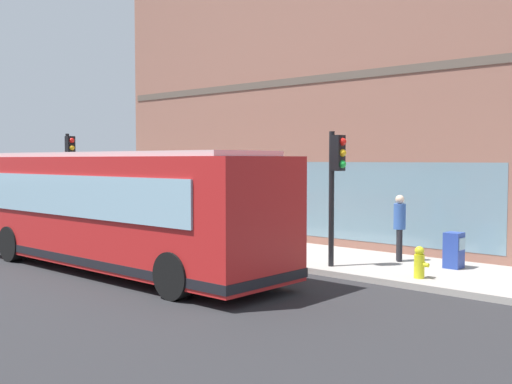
# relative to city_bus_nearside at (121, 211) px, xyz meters

# --- Properties ---
(ground) EXTENTS (120.00, 120.00, 0.00)m
(ground) POSITION_rel_city_bus_nearside_xyz_m (0.35, -1.09, -1.55)
(ground) COLOR #262628
(sidewalk_curb) EXTENTS (3.59, 40.00, 0.15)m
(sidewalk_curb) POSITION_rel_city_bus_nearside_xyz_m (4.75, -1.09, -1.48)
(sidewalk_curb) COLOR #9E9991
(sidewalk_curb) RESTS_ON ground
(building_corner) EXTENTS (9.17, 18.16, 9.90)m
(building_corner) POSITION_rel_city_bus_nearside_xyz_m (11.10, -1.09, 3.39)
(building_corner) COLOR #8C5B4C
(building_corner) RESTS_ON ground
(city_bus_nearside) EXTENTS (2.61, 10.04, 3.07)m
(city_bus_nearside) POSITION_rel_city_bus_nearside_xyz_m (0.00, 0.00, 0.00)
(city_bus_nearside) COLOR red
(city_bus_nearside) RESTS_ON ground
(traffic_light_near_corner) EXTENTS (0.32, 0.49, 3.44)m
(traffic_light_near_corner) POSITION_rel_city_bus_nearside_xyz_m (3.53, -4.22, 1.00)
(traffic_light_near_corner) COLOR black
(traffic_light_near_corner) RESTS_ON sidewalk_curb
(traffic_light_down_block) EXTENTS (0.32, 0.49, 3.73)m
(traffic_light_down_block) POSITION_rel_city_bus_nearside_xyz_m (3.46, 8.12, 1.20)
(traffic_light_down_block) COLOR black
(traffic_light_down_block) RESTS_ON sidewalk_curb
(fire_hydrant) EXTENTS (0.35, 0.35, 0.74)m
(fire_hydrant) POSITION_rel_city_bus_nearside_xyz_m (3.59, -6.50, -1.04)
(fire_hydrant) COLOR gold
(fire_hydrant) RESTS_ON sidewalk_curb
(pedestrian_near_hydrant) EXTENTS (0.32, 0.32, 1.78)m
(pedestrian_near_hydrant) POSITION_rel_city_bus_nearside_xyz_m (5.38, -5.03, -0.37)
(pedestrian_near_hydrant) COLOR black
(pedestrian_near_hydrant) RESTS_ON sidewalk_curb
(pedestrian_by_light_pole) EXTENTS (0.32, 0.32, 1.62)m
(pedestrian_by_light_pole) POSITION_rel_city_bus_nearside_xyz_m (4.26, 4.84, -0.47)
(pedestrian_by_light_pole) COLOR #8C3F8C
(pedestrian_by_light_pole) RESTS_ON sidewalk_curb
(newspaper_vending_box) EXTENTS (0.44, 0.42, 0.90)m
(newspaper_vending_box) POSITION_rel_city_bus_nearside_xyz_m (5.36, -6.56, -0.95)
(newspaper_vending_box) COLOR #263F99
(newspaper_vending_box) RESTS_ON sidewalk_curb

